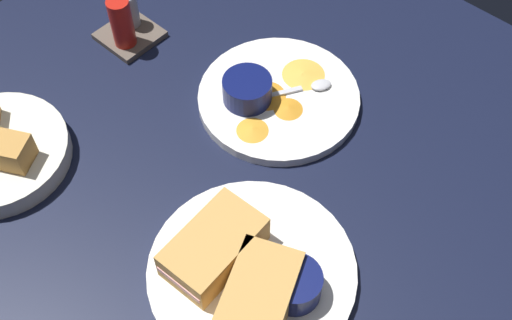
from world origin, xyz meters
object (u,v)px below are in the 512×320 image
plate_chips_companion (279,98)px  sandwich_half_far (258,298)px  spoon_by_gravy_ramekin (311,85)px  spoon_by_dark_ramekin (256,269)px  sandwich_half_near (214,247)px  ramekin_light_gravy (247,89)px  plate_sandwich_main (252,272)px  condiment_caddy (126,24)px  ramekin_dark_sauce (295,284)px

plate_chips_companion → sandwich_half_far: bearing=-143.2°
sandwich_half_far → spoon_by_gravy_ramekin: size_ratio=1.61×
spoon_by_dark_ramekin → sandwich_half_near: bearing=110.5°
ramekin_light_gravy → plate_sandwich_main: bearing=-136.3°
spoon_by_dark_ramekin → condiment_caddy: bearing=68.3°
sandwich_half_near → sandwich_half_far: same height
sandwich_half_far → spoon_by_gravy_ramekin: 36.65cm
plate_sandwich_main → ramekin_light_gravy: 28.57cm
spoon_by_gravy_ramekin → ramekin_dark_sauce: bearing=-144.1°
ramekin_dark_sauce → condiment_caddy: bearing=71.6°
spoon_by_gravy_ramekin → condiment_caddy: (-10.86, 29.97, 1.44)cm
plate_chips_companion → condiment_caddy: bearing=103.1°
spoon_by_dark_ramekin → condiment_caddy: 47.92cm
condiment_caddy → spoon_by_gravy_ramekin: bearing=-70.1°
plate_sandwich_main → spoon_by_dark_ramekin: spoon_by_dark_ramekin is taller
plate_chips_companion → spoon_by_gravy_ramekin: spoon_by_gravy_ramekin is taller
sandwich_half_far → ramekin_dark_sauce: 4.85cm
plate_sandwich_main → condiment_caddy: (17.86, 43.96, 2.61)cm
sandwich_half_near → sandwich_half_far: bearing=-99.0°
sandwich_half_near → plate_sandwich_main: bearing=-69.0°
plate_chips_companion → ramekin_light_gravy: 5.63cm
sandwich_half_far → condiment_caddy: size_ratio=1.57×
ramekin_dark_sauce → spoon_by_gravy_ramekin: ramekin_dark_sauce is taller
sandwich_half_far → plate_chips_companion: sandwich_half_far is taller
ramekin_light_gravy → condiment_caddy: condiment_caddy is taller
spoon_by_gravy_ramekin → plate_sandwich_main: bearing=-154.0°
spoon_by_gravy_ramekin → condiment_caddy: 31.91cm
ramekin_dark_sauce → plate_chips_companion: 32.27cm
plate_chips_companion → plate_sandwich_main: bearing=-145.7°
ramekin_light_gravy → condiment_caddy: bearing=96.3°
plate_sandwich_main → plate_chips_companion: size_ratio=1.08×
sandwich_half_near → ramekin_dark_sauce: sandwich_half_near is taller
sandwich_half_near → plate_chips_companion: sandwich_half_near is taller
sandwich_half_far → ramekin_dark_sauce: bearing=-23.6°
plate_sandwich_main → spoon_by_gravy_ramekin: (28.72, 13.98, 1.16)cm
ramekin_dark_sauce → sandwich_half_near: bearing=106.1°
ramekin_dark_sauce → sandwich_half_far: bearing=156.4°
plate_sandwich_main → spoon_by_gravy_ramekin: 31.96cm
spoon_by_dark_ramekin → ramekin_dark_sauce: bearing=-78.5°
sandwich_half_near → condiment_caddy: (19.67, 39.22, -0.59)cm
sandwich_half_near → sandwich_half_far: size_ratio=0.91×
ramekin_dark_sauce → spoon_by_dark_ramekin: ramekin_dark_sauce is taller
sandwich_half_far → spoon_by_gravy_ramekin: sandwich_half_far is taller
sandwich_half_near → ramekin_dark_sauce: size_ratio=2.02×
plate_sandwich_main → ramekin_light_gravy: size_ratio=3.58×
ramekin_light_gravy → sandwich_half_far: bearing=-135.2°
ramekin_light_gravy → spoon_by_gravy_ramekin: ramekin_light_gravy is taller
ramekin_dark_sauce → ramekin_light_gravy: size_ratio=0.90×
condiment_caddy → plate_sandwich_main: bearing=-112.1°
plate_sandwich_main → spoon_by_gravy_ramekin: bearing=26.0°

